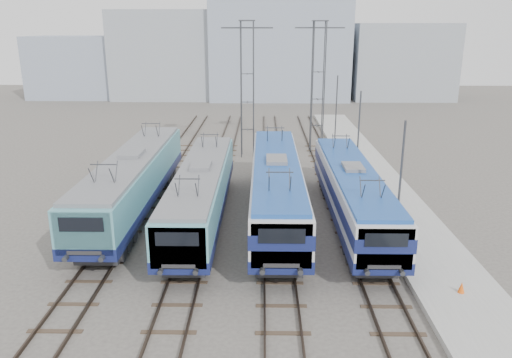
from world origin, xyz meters
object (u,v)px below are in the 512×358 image
object	(u,v)px
catenary_tower_east	(318,81)
mast_mid	(358,138)
mast_rear	(336,112)
catenary_tower_west	(247,84)
locomotive_center_right	(276,185)
safety_cone	(461,287)
locomotive_far_left	(133,179)
locomotive_far_right	(352,191)
locomotive_center_left	(201,190)
mast_front	(400,187)

from	to	relation	value
catenary_tower_east	mast_mid	world-z (taller)	catenary_tower_east
mast_rear	catenary_tower_west	bearing A→B (deg)	-155.06
locomotive_center_right	catenary_tower_west	bearing A→B (deg)	97.92
catenary_tower_west	safety_cone	bearing A→B (deg)	-68.03
locomotive_far_left	locomotive_far_right	xyz separation A→B (m)	(13.50, -1.71, -0.13)
mast_mid	catenary_tower_west	bearing A→B (deg)	137.07
locomotive_far_left	locomotive_center_left	bearing A→B (deg)	-21.19
locomotive_center_left	mast_mid	world-z (taller)	mast_mid
locomotive_far_right	catenary_tower_west	bearing A→B (deg)	111.96
catenary_tower_west	mast_rear	xyz separation A→B (m)	(8.60, 4.00, -3.14)
catenary_tower_west	catenary_tower_east	bearing A→B (deg)	17.10
locomotive_far_left	mast_front	size ratio (longest dim) A/B	2.67
locomotive_center_right	catenary_tower_west	distance (m)	16.88
locomotive_far_right	catenary_tower_east	xyz separation A→B (m)	(-0.25, 18.74, 4.45)
mast_mid	locomotive_center_left	bearing A→B (deg)	-141.02
catenary_tower_west	locomotive_far_left	bearing A→B (deg)	-114.18
locomotive_center_right	catenary_tower_east	size ratio (longest dim) A/B	1.55
locomotive_far_left	mast_rear	distance (m)	24.48
locomotive_far_left	mast_front	distance (m)	16.18
mast_front	mast_mid	bearing A→B (deg)	90.00
catenary_tower_east	mast_rear	world-z (taller)	catenary_tower_east
locomotive_far_right	catenary_tower_east	size ratio (longest dim) A/B	1.43
mast_rear	locomotive_far_right	bearing A→B (deg)	-95.10
catenary_tower_east	locomotive_far_left	bearing A→B (deg)	-127.88
mast_mid	safety_cone	xyz separation A→B (m)	(1.58, -17.24, -2.95)
locomotive_center_right	locomotive_far_right	distance (m)	4.54
locomotive_center_right	safety_cone	distance (m)	12.18
locomotive_center_left	safety_cone	size ratio (longest dim) A/B	34.29
locomotive_far_left	catenary_tower_west	size ratio (longest dim) A/B	1.56
mast_rear	safety_cone	size ratio (longest dim) A/B	13.85
locomotive_far_left	locomotive_center_right	distance (m)	9.07
locomotive_far_right	mast_rear	distance (m)	20.87
locomotive_far_left	safety_cone	size ratio (longest dim) A/B	37.04
locomotive_center_right	mast_mid	size ratio (longest dim) A/B	2.65
locomotive_center_left	mast_front	bearing A→B (deg)	-16.53
locomotive_far_right	locomotive_center_left	bearing A→B (deg)	-179.78
mast_mid	mast_rear	bearing A→B (deg)	90.00
mast_front	mast_rear	size ratio (longest dim) A/B	1.00
locomotive_far_right	mast_mid	distance (m)	9.03
locomotive_far_right	catenary_tower_east	bearing A→B (deg)	90.76
locomotive_center_right	safety_cone	bearing A→B (deg)	-48.81
catenary_tower_west	locomotive_center_right	bearing A→B (deg)	-82.08
catenary_tower_west	mast_rear	size ratio (longest dim) A/B	1.71
mast_rear	locomotive_center_left	bearing A→B (deg)	-117.57
locomotive_center_left	catenary_tower_west	world-z (taller)	catenary_tower_west
catenary_tower_west	mast_mid	bearing A→B (deg)	-42.93
locomotive_far_right	safety_cone	distance (m)	9.31
locomotive_center_right	mast_rear	bearing A→B (deg)	72.53
catenary_tower_west	safety_cone	xyz separation A→B (m)	(10.18, -25.24, -6.09)
catenary_tower_east	mast_front	world-z (taller)	catenary_tower_east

